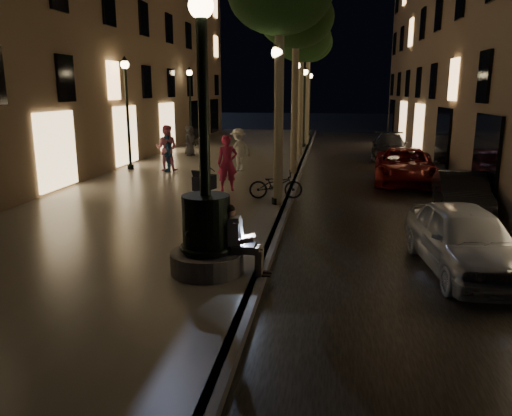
% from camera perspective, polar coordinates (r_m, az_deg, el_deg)
% --- Properties ---
extents(ground, '(120.00, 120.00, 0.00)m').
position_cam_1_polar(ground, '(22.15, 4.99, 3.92)').
color(ground, black).
rests_on(ground, ground).
extents(cobble_lane, '(6.00, 45.00, 0.02)m').
position_cam_1_polar(cobble_lane, '(22.19, 12.77, 3.68)').
color(cobble_lane, black).
rests_on(cobble_lane, ground).
extents(promenade, '(8.00, 45.00, 0.20)m').
position_cam_1_polar(promenade, '(22.71, -5.15, 4.40)').
color(promenade, slate).
rests_on(promenade, ground).
extents(curb_strip, '(0.25, 45.00, 0.20)m').
position_cam_1_polar(curb_strip, '(22.14, 5.00, 4.17)').
color(curb_strip, '#59595B').
rests_on(curb_strip, ground).
extents(building_left, '(8.00, 36.00, 15.00)m').
position_cam_1_polar(building_left, '(28.40, -20.95, 20.39)').
color(building_left, '#806850').
rests_on(building_left, ground).
extents(fountain_lamppost, '(1.40, 1.40, 5.21)m').
position_cam_1_polar(fountain_lamppost, '(9.41, -5.72, -1.45)').
color(fountain_lamppost, '#59595B').
rests_on(fountain_lamppost, promenade).
extents(seated_man_laptop, '(0.97, 0.33, 1.34)m').
position_cam_1_polar(seated_man_laptop, '(9.36, -2.03, -3.39)').
color(seated_man_laptop, gray).
rests_on(seated_man_laptop, promenade).
extents(tree_second, '(3.00, 3.00, 7.40)m').
position_cam_1_polar(tree_second, '(21.05, 4.61, 20.74)').
color(tree_second, '#6B604C').
rests_on(tree_second, promenade).
extents(tree_third, '(3.00, 3.00, 7.20)m').
position_cam_1_polar(tree_third, '(26.99, 5.27, 18.67)').
color(tree_third, '#6B604C').
rests_on(tree_third, promenade).
extents(tree_far, '(3.00, 3.00, 7.50)m').
position_cam_1_polar(tree_far, '(32.98, 6.03, 18.18)').
color(tree_far, '#6B604C').
rests_on(tree_far, promenade).
extents(lamp_curb_a, '(0.36, 0.36, 4.81)m').
position_cam_1_polar(lamp_curb_a, '(14.91, 2.43, 11.91)').
color(lamp_curb_a, black).
rests_on(lamp_curb_a, promenade).
extents(lamp_curb_b, '(0.36, 0.36, 4.81)m').
position_cam_1_polar(lamp_curb_b, '(22.88, 4.55, 12.37)').
color(lamp_curb_b, black).
rests_on(lamp_curb_b, promenade).
extents(lamp_curb_c, '(0.36, 0.36, 4.81)m').
position_cam_1_polar(lamp_curb_c, '(30.86, 5.57, 12.58)').
color(lamp_curb_c, black).
rests_on(lamp_curb_c, promenade).
extents(lamp_curb_d, '(0.36, 0.36, 4.81)m').
position_cam_1_polar(lamp_curb_d, '(38.85, 6.17, 12.71)').
color(lamp_curb_d, black).
rests_on(lamp_curb_d, promenade).
extents(lamp_left_b, '(0.36, 0.36, 4.81)m').
position_cam_1_polar(lamp_left_b, '(22.54, -14.56, 11.98)').
color(lamp_left_b, black).
rests_on(lamp_left_b, promenade).
extents(lamp_left_c, '(0.36, 0.36, 4.81)m').
position_cam_1_polar(lamp_left_c, '(32.01, -7.55, 12.56)').
color(lamp_left_c, black).
rests_on(lamp_left_c, promenade).
extents(stroller, '(0.67, 1.07, 1.08)m').
position_cam_1_polar(stroller, '(15.87, -5.93, 2.87)').
color(stroller, black).
rests_on(stroller, promenade).
extents(car_front, '(2.02, 4.17, 1.37)m').
position_cam_1_polar(car_front, '(10.86, 22.75, -3.31)').
color(car_front, '#ACAFB4').
rests_on(car_front, ground).
extents(car_second, '(1.67, 3.87, 1.24)m').
position_cam_1_polar(car_second, '(15.88, 22.41, 1.49)').
color(car_second, black).
rests_on(car_second, ground).
extents(car_third, '(2.71, 5.13, 1.38)m').
position_cam_1_polar(car_third, '(20.51, 16.67, 4.60)').
color(car_third, maroon).
rests_on(car_third, ground).
extents(car_rear, '(2.25, 4.66, 1.31)m').
position_cam_1_polar(car_rear, '(28.02, 14.98, 6.84)').
color(car_rear, '#28292D').
rests_on(car_rear, ground).
extents(pedestrian_red, '(0.81, 0.67, 1.92)m').
position_cam_1_polar(pedestrian_red, '(17.21, -3.30, 5.15)').
color(pedestrian_red, '#BC2551').
rests_on(pedestrian_red, promenade).
extents(pedestrian_pink, '(0.98, 0.78, 1.96)m').
position_cam_1_polar(pedestrian_pink, '(21.87, -10.17, 6.76)').
color(pedestrian_pink, pink).
rests_on(pedestrian_pink, promenade).
extents(pedestrian_white, '(1.31, 1.31, 1.82)m').
position_cam_1_polar(pedestrian_white, '(21.50, -1.99, 6.67)').
color(pedestrian_white, silver).
rests_on(pedestrian_white, promenade).
extents(pedestrian_blue, '(0.80, 0.98, 1.56)m').
position_cam_1_polar(pedestrian_blue, '(21.70, -10.09, 6.18)').
color(pedestrian_blue, '#25558A').
rests_on(pedestrian_blue, promenade).
extents(pedestrian_dark, '(0.75, 0.90, 1.58)m').
position_cam_1_polar(pedestrian_dark, '(26.84, -7.57, 7.63)').
color(pedestrian_dark, '#302F34').
rests_on(pedestrian_dark, promenade).
extents(bicycle, '(1.78, 0.88, 0.90)m').
position_cam_1_polar(bicycle, '(15.99, 2.28, 2.68)').
color(bicycle, black).
rests_on(bicycle, promenade).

